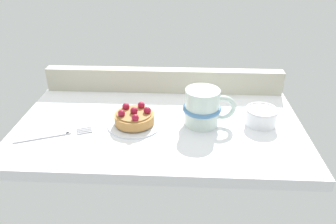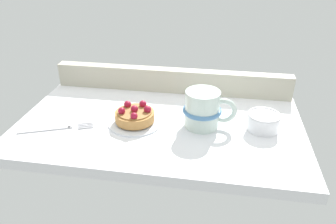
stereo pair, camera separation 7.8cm
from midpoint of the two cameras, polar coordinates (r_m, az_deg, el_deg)
ground_plane at (r=80.93cm, az=1.30°, el=-2.61°), size 68.81×40.15×2.58cm
window_rail_back at (r=95.10cm, az=2.93°, el=5.47°), size 67.43×3.38×6.71cm
dessert_plate at (r=79.70cm, az=-2.96°, el=-1.77°), size 12.96×12.96×0.82cm
raspberry_tart at (r=78.79cm, az=-2.98°, el=-0.57°), size 9.45×9.45×3.96cm
coffee_mug at (r=77.56cm, az=9.04°, el=0.40°), size 12.65×9.23×8.97cm
dessert_fork at (r=80.32cm, az=-16.15°, el=-2.80°), size 16.59×7.86×0.60cm
sugar_bowl at (r=80.55cm, az=18.90°, el=-1.59°), size 7.73×7.73×4.13cm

